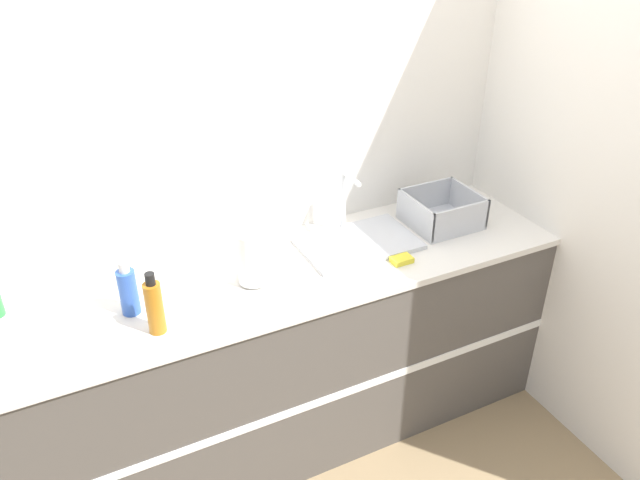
{
  "coord_description": "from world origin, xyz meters",
  "views": [
    {
      "loc": [
        -0.84,
        -1.71,
        2.35
      ],
      "look_at": [
        0.15,
        0.28,
        1.05
      ],
      "focal_mm": 35.0,
      "sensor_mm": 36.0,
      "label": 1
    }
  ],
  "objects_px": {
    "dish_rack": "(441,213)",
    "bottle_blue": "(128,291)",
    "paper_towel_roll": "(252,258)",
    "bottle_amber": "(155,306)",
    "sink": "(357,240)"
  },
  "relations": [
    {
      "from": "sink",
      "to": "dish_rack",
      "type": "relative_size",
      "value": 1.63
    },
    {
      "from": "dish_rack",
      "to": "bottle_blue",
      "type": "xyz_separation_m",
      "value": [
        -1.46,
        -0.06,
        0.04
      ]
    },
    {
      "from": "sink",
      "to": "paper_towel_roll",
      "type": "relative_size",
      "value": 2.21
    },
    {
      "from": "paper_towel_roll",
      "to": "dish_rack",
      "type": "bearing_deg",
      "value": 4.37
    },
    {
      "from": "dish_rack",
      "to": "bottle_blue",
      "type": "distance_m",
      "value": 1.46
    },
    {
      "from": "sink",
      "to": "paper_towel_roll",
      "type": "xyz_separation_m",
      "value": [
        -0.52,
        -0.08,
        0.1
      ]
    },
    {
      "from": "dish_rack",
      "to": "bottle_amber",
      "type": "relative_size",
      "value": 1.27
    },
    {
      "from": "sink",
      "to": "bottle_blue",
      "type": "bearing_deg",
      "value": -176.54
    },
    {
      "from": "bottle_amber",
      "to": "sink",
      "type": "bearing_deg",
      "value": 12.9
    },
    {
      "from": "dish_rack",
      "to": "bottle_amber",
      "type": "xyz_separation_m",
      "value": [
        -1.39,
        -0.21,
        0.05
      ]
    },
    {
      "from": "sink",
      "to": "paper_towel_roll",
      "type": "bearing_deg",
      "value": -171.37
    },
    {
      "from": "paper_towel_roll",
      "to": "dish_rack",
      "type": "relative_size",
      "value": 0.74
    },
    {
      "from": "paper_towel_roll",
      "to": "bottle_amber",
      "type": "height_order",
      "value": "bottle_amber"
    },
    {
      "from": "paper_towel_roll",
      "to": "bottle_amber",
      "type": "relative_size",
      "value": 0.94
    },
    {
      "from": "paper_towel_roll",
      "to": "dish_rack",
      "type": "distance_m",
      "value": 0.98
    }
  ]
}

